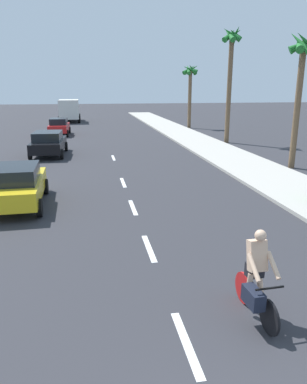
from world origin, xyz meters
TOP-DOWN VIEW (x-y plane):
  - ground_plane at (0.00, 20.00)m, footprint 160.00×160.00m
  - sidewalk_strip at (7.28, 22.00)m, footprint 3.60×80.00m
  - lane_stripe_1 at (0.00, 3.46)m, footprint 0.16×1.80m
  - lane_stripe_2 at (0.00, 7.50)m, footprint 0.16×1.80m
  - lane_stripe_3 at (0.00, 11.18)m, footprint 0.16×1.80m
  - lane_stripe_4 at (0.00, 14.96)m, footprint 0.16×1.80m
  - lane_stripe_5 at (0.00, 21.36)m, footprint 0.16×1.80m
  - cyclist at (1.48, 3.95)m, footprint 0.64×1.71m
  - parked_car_yellow at (-4.24, 12.13)m, footprint 2.06×4.30m
  - parked_car_black at (-4.10, 23.02)m, footprint 2.23×4.63m
  - parked_car_red at (-4.13, 33.67)m, footprint 1.95×4.01m
  - delivery_truck at (-3.72, 47.53)m, footprint 2.72×6.26m
  - palm_tree_mid at (9.56, 16.61)m, footprint 1.88×1.71m
  - palm_tree_far at (9.52, 26.48)m, footprint 1.72×1.85m
  - palm_tree_distant at (9.48, 37.68)m, footprint 1.89×1.73m

SIDE VIEW (x-z plane):
  - ground_plane at x=0.00m, z-range 0.00..0.00m
  - lane_stripe_1 at x=0.00m, z-range 0.00..0.01m
  - lane_stripe_2 at x=0.00m, z-range 0.00..0.01m
  - lane_stripe_3 at x=0.00m, z-range 0.00..0.01m
  - lane_stripe_4 at x=0.00m, z-range 0.00..0.01m
  - lane_stripe_5 at x=0.00m, z-range 0.00..0.01m
  - sidewalk_strip at x=7.28m, z-range 0.00..0.14m
  - cyclist at x=1.48m, z-range -0.08..1.74m
  - parked_car_red at x=-4.13m, z-range 0.05..1.62m
  - parked_car_yellow at x=-4.24m, z-range 0.05..1.62m
  - parked_car_black at x=-4.10m, z-range 0.06..1.63m
  - delivery_truck at x=-3.72m, z-range 0.10..2.90m
  - palm_tree_distant at x=9.48m, z-range 1.78..8.58m
  - palm_tree_mid at x=9.56m, z-range 1.80..9.07m
  - palm_tree_far at x=9.52m, z-range 2.24..11.06m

